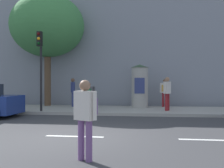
% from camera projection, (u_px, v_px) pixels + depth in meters
% --- Properties ---
extents(ground_plane, '(80.00, 80.00, 0.00)m').
position_uv_depth(ground_plane, '(75.00, 136.00, 8.19)').
color(ground_plane, '#38383A').
extents(sidewalk_curb, '(36.00, 4.00, 0.15)m').
position_uv_depth(sidewalk_curb, '(107.00, 110.00, 15.13)').
color(sidewalk_curb, '#9E9B93').
rests_on(sidewalk_curb, ground_plane).
extents(lane_markings, '(25.80, 0.16, 0.01)m').
position_uv_depth(lane_markings, '(75.00, 136.00, 8.19)').
color(lane_markings, silver).
rests_on(lane_markings, ground_plane).
extents(building_backdrop, '(36.00, 5.00, 9.45)m').
position_uv_depth(building_backdrop, '(117.00, 41.00, 20.05)').
color(building_backdrop, gray).
rests_on(building_backdrop, ground_plane).
extents(traffic_light, '(0.24, 0.45, 4.08)m').
position_uv_depth(traffic_light, '(40.00, 58.00, 13.76)').
color(traffic_light, black).
rests_on(traffic_light, sidewalk_curb).
extents(poster_column, '(1.06, 1.06, 2.55)m').
position_uv_depth(poster_column, '(140.00, 86.00, 15.84)').
color(poster_column, '#9E9B93').
rests_on(poster_column, sidewalk_curb).
extents(street_tree, '(4.63, 4.63, 7.02)m').
position_uv_depth(street_tree, '(47.00, 26.00, 16.96)').
color(street_tree, brown).
rests_on(street_tree, sidewalk_curb).
extents(pedestrian_tallest, '(0.55, 0.50, 1.71)m').
position_uv_depth(pedestrian_tallest, '(86.00, 112.00, 5.69)').
color(pedestrian_tallest, '#724C84').
rests_on(pedestrian_tallest, ground_plane).
extents(pedestrian_with_bag, '(0.66, 0.42, 1.48)m').
position_uv_depth(pedestrian_with_bag, '(89.00, 94.00, 13.71)').
color(pedestrian_with_bag, '#4C4C51').
rests_on(pedestrian_with_bag, sidewalk_curb).
extents(pedestrian_with_backpack, '(0.51, 0.57, 1.76)m').
position_uv_depth(pedestrian_with_backpack, '(167.00, 90.00, 14.12)').
color(pedestrian_with_backpack, maroon).
rests_on(pedestrian_with_backpack, sidewalk_curb).
extents(pedestrian_in_red_top, '(0.39, 0.65, 1.73)m').
position_uv_depth(pedestrian_in_red_top, '(73.00, 90.00, 16.40)').
color(pedestrian_in_red_top, navy).
rests_on(pedestrian_in_red_top, sidewalk_curb).
extents(pedestrian_in_dark_shirt, '(0.59, 0.50, 1.68)m').
position_uv_depth(pedestrian_in_dark_shirt, '(165.00, 90.00, 16.16)').
color(pedestrian_in_dark_shirt, maroon).
rests_on(pedestrian_in_dark_shirt, sidewalk_curb).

